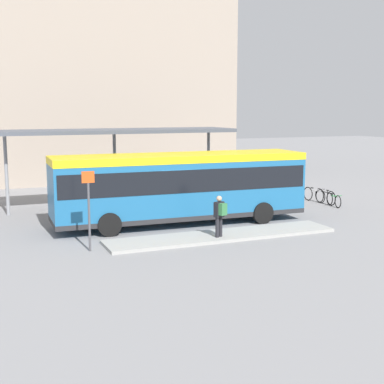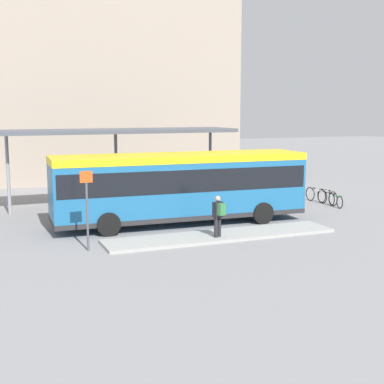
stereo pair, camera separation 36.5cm
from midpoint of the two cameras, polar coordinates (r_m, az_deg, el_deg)
ground_plane at (r=23.10m, az=-1.69°, el=-3.41°), size 120.00×120.00×0.00m
curb_island at (r=20.73m, az=2.75°, el=-4.67°), size 9.19×1.80×0.12m
city_bus at (r=22.80m, az=-1.69°, el=0.95°), size 10.90×2.89×3.02m
pedestrian_waiting at (r=20.05m, az=2.46°, el=-2.31°), size 0.45×0.49×1.57m
bicycle_green at (r=28.04m, az=14.52°, el=-0.83°), size 0.48×1.51×0.66m
bicycle_black at (r=28.70m, az=13.67°, el=-0.48°), size 0.48×1.78×0.77m
bicycle_white at (r=29.25m, az=12.55°, el=-0.28°), size 0.48×1.74×0.75m
station_shelter at (r=26.83m, az=-8.71°, el=6.27°), size 12.07×3.03×3.92m
potted_planter_near_shelter at (r=25.28m, az=-3.79°, el=-0.61°), size 0.98×0.98×1.47m
potted_planter_far_side at (r=25.48m, az=0.14°, el=-0.62°), size 0.81×0.81×1.36m
platform_sign at (r=18.76m, az=-11.49°, el=-1.59°), size 0.44×0.08×2.80m
station_building at (r=42.11m, az=-13.36°, el=10.70°), size 21.63×13.58×12.92m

